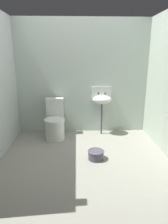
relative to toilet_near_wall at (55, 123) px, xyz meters
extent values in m
cube|color=gray|center=(0.57, -0.89, -0.36)|extent=(3.14, 2.89, 0.08)
cube|color=#AEBEB2|center=(0.57, 0.40, 0.85)|extent=(3.14, 0.10, 2.35)
cylinder|color=silver|center=(0.00, -0.09, -0.13)|extent=(0.40, 0.40, 0.38)
cylinder|color=silver|center=(0.00, -0.09, 0.08)|extent=(0.42, 0.42, 0.04)
cube|color=silver|center=(-0.01, 0.21, 0.26)|extent=(0.37, 0.20, 0.40)
cylinder|color=#4A4654|center=(0.96, 0.16, 0.01)|extent=(0.04, 0.04, 0.66)
ellipsoid|color=silver|center=(0.96, 0.16, 0.43)|extent=(0.40, 0.32, 0.18)
cube|color=silver|center=(0.96, 0.33, 0.53)|extent=(0.42, 0.04, 0.28)
cylinder|color=#4A4654|center=(0.89, 0.22, 0.55)|extent=(0.04, 0.04, 0.06)
cylinder|color=#4A4654|center=(1.03, 0.22, 0.55)|extent=(0.04, 0.04, 0.06)
cylinder|color=#4A4654|center=(0.75, -0.93, -0.25)|extent=(0.25, 0.25, 0.14)
torus|color=#514458|center=(0.75, -0.93, -0.18)|extent=(0.27, 0.27, 0.02)
camera|label=1|loc=(0.45, -3.79, 1.28)|focal=31.61mm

